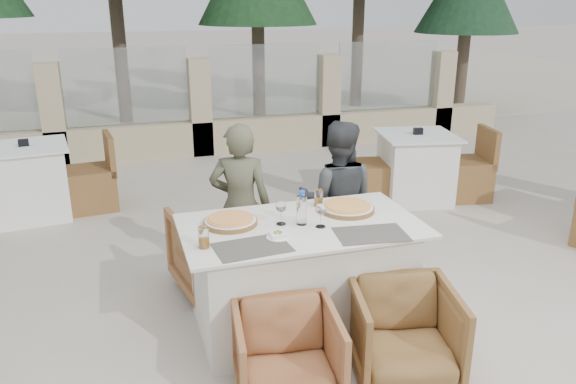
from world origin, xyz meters
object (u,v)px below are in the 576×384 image
object	(u,v)px
armchair_far_right	(329,244)
bg_table_a	(30,182)
dining_table	(301,276)
water_bottle	(302,208)
armchair_near_right	(404,332)
diner_right	(337,201)
diner_left	(240,206)
wine_glass_near	(321,214)
armchair_far_left	(223,250)
beer_glass_left	(204,237)
beer_glass_right	(319,198)
pizza_left	(230,221)
armchair_near_left	(287,356)
olive_dish	(278,235)
bg_table_b	(415,167)
pizza_right	(347,208)
wine_glass_centre	(281,211)

from	to	relation	value
armchair_far_right	bg_table_a	xyz separation A→B (m)	(-2.50, 2.20, 0.10)
dining_table	water_bottle	size ratio (longest dim) A/B	6.78
armchair_near_right	diner_right	world-z (taller)	diner_right
water_bottle	diner_left	size ratio (longest dim) A/B	0.18
wine_glass_near	armchair_far_left	world-z (taller)	wine_glass_near
bg_table_a	wine_glass_near	bearing A→B (deg)	-60.61
wine_glass_near	beer_glass_left	world-z (taller)	wine_glass_near
wine_glass_near	beer_glass_right	world-z (taller)	wine_glass_near
water_bottle	armchair_far_left	world-z (taller)	water_bottle
pizza_left	armchair_near_left	bearing A→B (deg)	-80.86
dining_table	beer_glass_left	xyz separation A→B (m)	(-0.68, -0.17, 0.45)
olive_dish	armchair_near_right	distance (m)	0.97
dining_table	water_bottle	xyz separation A→B (m)	(0.00, 0.00, 0.50)
pizza_left	bg_table_b	xyz separation A→B (m)	(2.53, 1.98, -0.41)
armchair_near_left	bg_table_a	bearing A→B (deg)	123.25
pizza_left	bg_table_b	size ratio (longest dim) A/B	0.22
bg_table_a	diner_right	bearing A→B (deg)	-47.28
diner_left	pizza_right	bearing A→B (deg)	154.90
dining_table	armchair_near_left	world-z (taller)	dining_table
pizza_right	bg_table_b	size ratio (longest dim) A/B	0.24
olive_dish	water_bottle	bearing A→B (deg)	38.41
armchair_far_left	bg_table_b	xyz separation A→B (m)	(2.49, 1.44, 0.05)
pizza_right	armchair_near_left	bearing A→B (deg)	-129.98
diner_right	bg_table_a	world-z (taller)	diner_right
dining_table	armchair_far_left	size ratio (longest dim) A/B	2.19
wine_glass_near	armchair_far_left	xyz separation A→B (m)	(-0.52, 0.76, -0.53)
water_bottle	diner_left	xyz separation A→B (m)	(-0.25, 0.76, -0.23)
diner_right	armchair_far_left	bearing A→B (deg)	22.00
wine_glass_near	armchair_near_right	xyz separation A→B (m)	(0.32, -0.61, -0.58)
beer_glass_right	armchair_far_right	xyz separation A→B (m)	(0.23, 0.36, -0.55)
pizza_left	bg_table_a	size ratio (longest dim) A/B	0.22
bg_table_b	pizza_left	bearing A→B (deg)	-131.05
beer_glass_right	diner_right	distance (m)	0.50
armchair_far_right	beer_glass_right	bearing A→B (deg)	47.73
pizza_right	beer_glass_left	size ratio (longest dim) A/B	2.93
diner_right	bg_table_a	distance (m)	3.38
armchair_near_left	dining_table	bearing A→B (deg)	72.96
pizza_right	wine_glass_near	size ratio (longest dim) A/B	2.10
water_bottle	wine_glass_centre	distance (m)	0.14
wine_glass_centre	diner_right	bearing A→B (deg)	43.37
pizza_right	diner_right	bearing A→B (deg)	75.17
wine_glass_near	bg_table_b	bearing A→B (deg)	48.09
wine_glass_centre	wine_glass_near	bearing A→B (deg)	-27.64
dining_table	diner_left	bearing A→B (deg)	108.06
diner_right	pizza_right	bearing A→B (deg)	98.57
water_bottle	wine_glass_centre	xyz separation A→B (m)	(-0.13, 0.04, -0.03)
beer_glass_right	water_bottle	bearing A→B (deg)	-127.98
wine_glass_centre	dining_table	bearing A→B (deg)	-18.59
pizza_right	olive_dish	distance (m)	0.68
pizza_right	bg_table_b	bearing A→B (deg)	49.46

